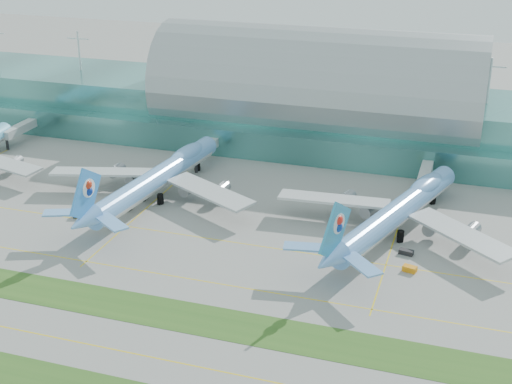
% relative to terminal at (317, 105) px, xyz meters
% --- Properties ---
extents(ground, '(700.00, 700.00, 0.00)m').
position_rel_terminal_xyz_m(ground, '(-0.01, -128.79, -14.23)').
color(ground, gray).
rests_on(ground, ground).
extents(terminal, '(340.00, 69.10, 36.00)m').
position_rel_terminal_xyz_m(terminal, '(0.00, 0.00, 0.00)').
color(terminal, '#3D7A75').
rests_on(terminal, ground).
extents(grass_strip_far, '(420.00, 12.00, 0.08)m').
position_rel_terminal_xyz_m(grass_strip_far, '(-0.01, -126.79, -14.19)').
color(grass_strip_far, '#2D591E').
rests_on(grass_strip_far, ground).
extents(taxiline_b, '(420.00, 0.35, 0.01)m').
position_rel_terminal_xyz_m(taxiline_b, '(-0.01, -142.79, -14.22)').
color(taxiline_b, yellow).
rests_on(taxiline_b, ground).
extents(taxiline_c, '(420.00, 0.35, 0.01)m').
position_rel_terminal_xyz_m(taxiline_c, '(-0.01, -110.79, -14.22)').
color(taxiline_c, yellow).
rests_on(taxiline_c, ground).
extents(taxiline_d, '(420.00, 0.35, 0.01)m').
position_rel_terminal_xyz_m(taxiline_d, '(-0.01, -88.79, -14.22)').
color(taxiline_d, yellow).
rests_on(taxiline_d, ground).
extents(airliner_b, '(70.62, 80.62, 22.19)m').
position_rel_terminal_xyz_m(airliner_b, '(-34.12, -66.45, -7.38)').
color(airliner_b, '#6DAAEF').
rests_on(airliner_b, ground).
extents(airliner_c, '(67.32, 78.18, 22.12)m').
position_rel_terminal_xyz_m(airliner_c, '(39.93, -68.96, -7.40)').
color(airliner_c, '#679FE3').
rests_on(airliner_c, ground).
extents(gse_c, '(4.29, 3.17, 1.73)m').
position_rel_terminal_xyz_m(gse_c, '(-49.72, -87.44, -13.36)').
color(gse_c, black).
rests_on(gse_c, ground).
extents(gse_d, '(4.01, 3.05, 1.56)m').
position_rel_terminal_xyz_m(gse_d, '(-39.67, -78.54, -13.45)').
color(gse_d, black).
rests_on(gse_d, ground).
extents(gse_e, '(3.80, 2.78, 1.46)m').
position_rel_terminal_xyz_m(gse_e, '(45.95, -90.30, -13.50)').
color(gse_e, orange).
rests_on(gse_e, ground).
extents(gse_f, '(3.99, 2.47, 1.29)m').
position_rel_terminal_xyz_m(gse_f, '(44.00, -81.37, -13.58)').
color(gse_f, black).
rests_on(gse_f, ground).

